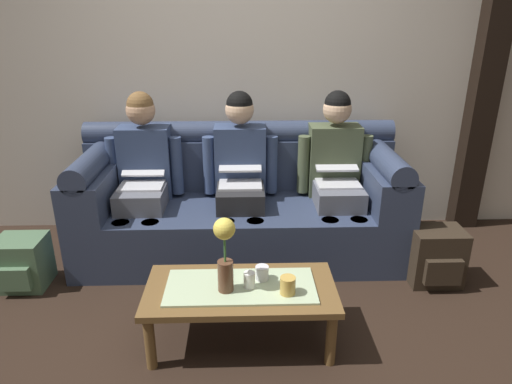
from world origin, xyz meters
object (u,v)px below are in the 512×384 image
(couch, at_px, (241,205))
(person_middle, at_px, (240,170))
(person_left, at_px, (143,171))
(backpack_right, at_px, (435,257))
(person_right, at_px, (336,169))
(cup_far_center, at_px, (249,280))
(flower_vase, at_px, (225,251))
(coffee_table, at_px, (241,294))
(cup_near_right, at_px, (288,285))
(cup_near_left, at_px, (262,273))
(backpack_left, at_px, (22,263))

(couch, relative_size, person_middle, 1.95)
(person_left, relative_size, backpack_right, 3.11)
(person_middle, bearing_deg, person_right, 0.00)
(person_middle, distance_m, person_right, 0.71)
(person_left, xyz_separation_m, cup_far_center, (0.76, -1.10, -0.25))
(person_middle, relative_size, backpack_right, 3.11)
(flower_vase, bearing_deg, cup_far_center, 10.21)
(coffee_table, bearing_deg, backpack_right, 23.16)
(cup_near_right, xyz_separation_m, cup_far_center, (-0.20, 0.06, -0.00))
(cup_near_left, relative_size, backpack_left, 0.23)
(backpack_right, bearing_deg, flower_vase, -156.63)
(person_middle, bearing_deg, backpack_right, -21.35)
(couch, relative_size, cup_near_right, 24.77)
(cup_near_left, xyz_separation_m, cup_far_center, (-0.07, -0.08, 0.00))
(person_left, bearing_deg, cup_far_center, -55.35)
(couch, bearing_deg, cup_near_right, -78.02)
(cup_near_left, bearing_deg, person_middle, 96.60)
(person_right, bearing_deg, backpack_right, -40.30)
(person_left, relative_size, backpack_left, 3.51)
(person_right, relative_size, backpack_left, 3.51)
(coffee_table, distance_m, backpack_left, 1.60)
(person_middle, bearing_deg, cup_near_left, -83.40)
(person_middle, height_order, cup_near_right, person_middle)
(couch, relative_size, person_left, 1.95)
(cup_near_left, height_order, backpack_left, cup_near_left)
(person_right, height_order, cup_near_left, person_right)
(cup_near_right, bearing_deg, person_middle, 102.02)
(cup_near_left, relative_size, cup_near_right, 0.84)
(cup_near_left, bearing_deg, backpack_left, 161.01)
(couch, bearing_deg, coffee_table, -90.00)
(flower_vase, height_order, cup_far_center, flower_vase)
(flower_vase, bearing_deg, couch, 86.04)
(person_right, distance_m, backpack_right, 0.93)
(person_left, bearing_deg, coffee_table, -56.64)
(couch, distance_m, flower_vase, 1.15)
(coffee_table, relative_size, backpack_left, 2.99)
(coffee_table, xyz_separation_m, cup_near_right, (0.25, -0.08, 0.10))
(backpack_left, bearing_deg, backpack_right, -0.81)
(couch, xyz_separation_m, flower_vase, (-0.08, -1.13, 0.23))
(backpack_left, bearing_deg, person_right, 12.34)
(person_left, xyz_separation_m, cup_near_right, (0.96, -1.17, -0.25))
(couch, xyz_separation_m, person_left, (-0.71, -0.00, 0.29))
(coffee_table, height_order, cup_near_left, cup_near_left)
(coffee_table, bearing_deg, cup_far_center, -19.71)
(person_right, relative_size, backpack_right, 3.11)
(person_middle, bearing_deg, cup_near_right, -77.98)
(person_middle, distance_m, cup_far_center, 1.13)
(backpack_left, bearing_deg, cup_near_right, -21.76)
(cup_far_center, relative_size, backpack_right, 0.23)
(coffee_table, bearing_deg, cup_near_right, -18.01)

